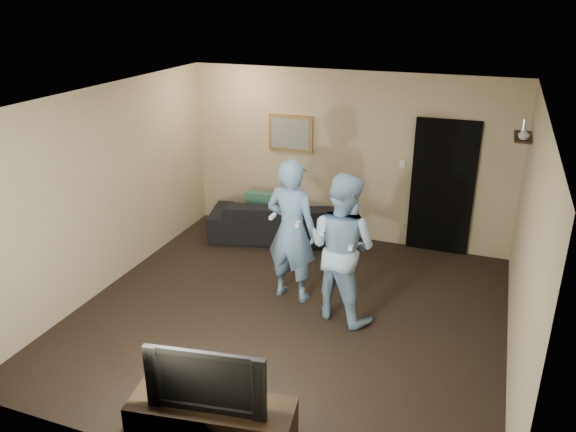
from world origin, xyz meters
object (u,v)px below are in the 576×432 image
at_px(sofa, 281,219).
at_px(television, 209,375).
at_px(wii_player_right, 342,247).
at_px(tv_console, 213,427).
at_px(wii_player_left, 292,231).

height_order(sofa, television, television).
bearing_deg(wii_player_right, tv_console, -99.61).
height_order(sofa, wii_player_left, wii_player_left).
relative_size(tv_console, wii_player_right, 0.77).
xyz_separation_m(tv_console, television, (0.00, 0.00, 0.54)).
bearing_deg(tv_console, wii_player_left, 87.03).
xyz_separation_m(television, wii_player_left, (-0.28, 2.68, 0.13)).
height_order(television, wii_player_left, wii_player_left).
distance_m(sofa, television, 4.50).
xyz_separation_m(tv_console, wii_player_right, (0.42, 2.47, 0.65)).
bearing_deg(wii_player_left, television, -84.01).
xyz_separation_m(wii_player_left, wii_player_right, (0.70, -0.21, -0.02)).
height_order(wii_player_left, wii_player_right, wii_player_left).
distance_m(sofa, wii_player_left, 1.93).
height_order(television, wii_player_right, wii_player_right).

